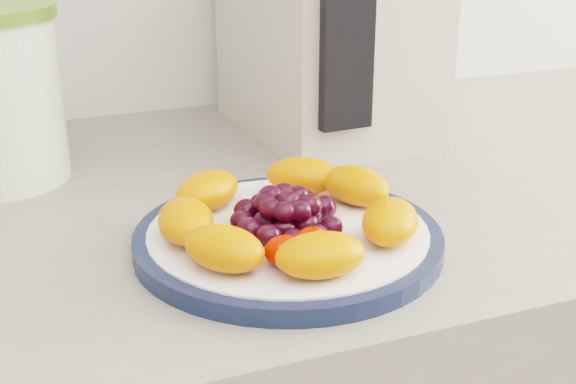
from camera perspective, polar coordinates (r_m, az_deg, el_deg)
name	(u,v)px	position (r m, az deg, el deg)	size (l,w,h in m)	color
plate_rim	(288,240)	(0.66, 0.00, -3.42)	(0.25, 0.25, 0.01)	#141E3C
plate_face	(288,239)	(0.66, 0.00, -3.35)	(0.23, 0.23, 0.02)	white
appliance_panel	(347,10)	(0.80, 4.23, 12.76)	(0.05, 0.02, 0.24)	black
fruit_plate	(285,213)	(0.65, -0.22, -1.52)	(0.22, 0.21, 0.03)	#F65808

